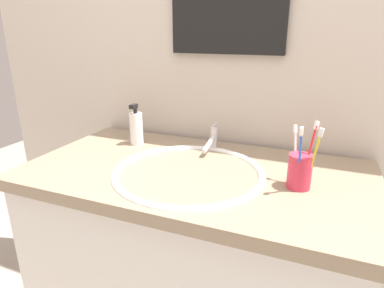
# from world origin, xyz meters

# --- Properties ---
(tiled_wall_back) EXTENTS (2.35, 0.04, 2.40)m
(tiled_wall_back) POSITION_xyz_m (0.00, 0.35, 1.20)
(tiled_wall_back) COLOR beige
(tiled_wall_back) RESTS_ON ground
(vanity_counter) EXTENTS (1.15, 0.62, 0.84)m
(vanity_counter) POSITION_xyz_m (0.00, 0.00, 0.42)
(vanity_counter) COLOR silver
(vanity_counter) RESTS_ON ground
(sink_basin) EXTENTS (0.50, 0.50, 0.13)m
(sink_basin) POSITION_xyz_m (-0.01, -0.04, 0.79)
(sink_basin) COLOR white
(sink_basin) RESTS_ON vanity_counter
(faucet) EXTENTS (0.02, 0.16, 0.10)m
(faucet) POSITION_xyz_m (-0.01, 0.20, 0.88)
(faucet) COLOR silver
(faucet) RESTS_ON sink_basin
(toothbrush_cup) EXTENTS (0.07, 0.07, 0.10)m
(toothbrush_cup) POSITION_xyz_m (0.33, -0.01, 0.89)
(toothbrush_cup) COLOR #D8334C
(toothbrush_cup) RESTS_ON vanity_counter
(toothbrush_red) EXTENTS (0.03, 0.04, 0.19)m
(toothbrush_red) POSITION_xyz_m (0.35, 0.01, 0.96)
(toothbrush_red) COLOR red
(toothbrush_red) RESTS_ON toothbrush_cup
(toothbrush_white) EXTENTS (0.03, 0.05, 0.17)m
(toothbrush_white) POSITION_xyz_m (0.31, 0.02, 0.95)
(toothbrush_white) COLOR white
(toothbrush_white) RESTS_ON toothbrush_cup
(toothbrush_blue) EXTENTS (0.01, 0.06, 0.20)m
(toothbrush_blue) POSITION_xyz_m (0.33, -0.05, 0.96)
(toothbrush_blue) COLOR blue
(toothbrush_blue) RESTS_ON toothbrush_cup
(toothbrush_yellow) EXTENTS (0.04, 0.02, 0.19)m
(toothbrush_yellow) POSITION_xyz_m (0.36, -0.03, 0.95)
(toothbrush_yellow) COLOR yellow
(toothbrush_yellow) RESTS_ON toothbrush_cup
(soap_dispenser) EXTENTS (0.05, 0.06, 0.17)m
(soap_dispenser) POSITION_xyz_m (-0.32, 0.15, 0.91)
(soap_dispenser) COLOR white
(soap_dispenser) RESTS_ON vanity_counter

